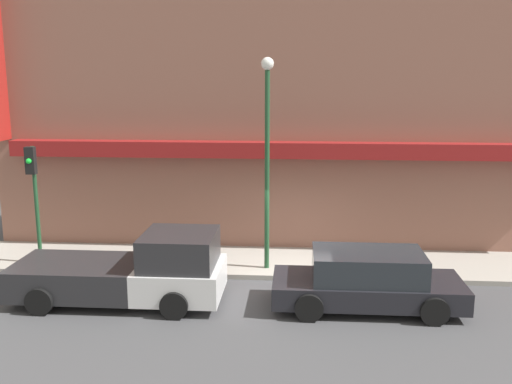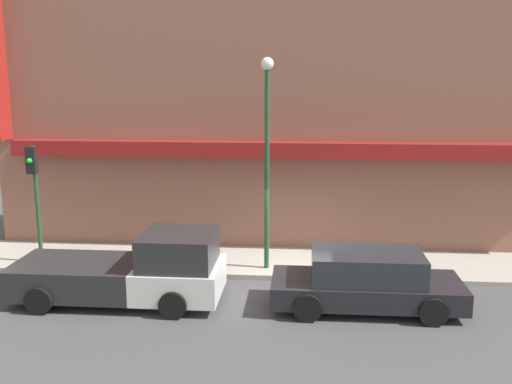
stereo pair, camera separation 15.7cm
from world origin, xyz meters
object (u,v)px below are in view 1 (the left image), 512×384
(pickup_truck, at_px, (133,271))
(street_lamp, at_px, (267,141))
(fire_hydrant, at_px, (183,253))
(traffic_light, at_px, (34,184))
(parked_car, at_px, (367,281))

(pickup_truck, xyz_separation_m, street_lamp, (3.30, 2.47, 3.11))
(fire_hydrant, height_order, traffic_light, traffic_light)
(street_lamp, relative_size, traffic_light, 1.71)
(parked_car, distance_m, traffic_light, 10.01)
(pickup_truck, relative_size, parked_car, 1.14)
(fire_hydrant, distance_m, street_lamp, 4.24)
(pickup_truck, bearing_deg, traffic_light, 146.51)
(fire_hydrant, bearing_deg, traffic_light, -176.43)
(street_lamp, height_order, traffic_light, street_lamp)
(parked_car, bearing_deg, pickup_truck, 179.24)
(parked_car, xyz_separation_m, traffic_light, (-9.55, 2.33, 1.89))
(pickup_truck, distance_m, street_lamp, 5.16)
(parked_car, bearing_deg, street_lamp, 136.25)
(parked_car, relative_size, fire_hydrant, 6.46)
(street_lamp, bearing_deg, traffic_light, -178.84)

